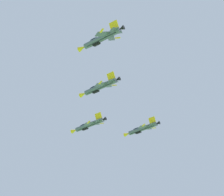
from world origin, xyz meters
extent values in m
cylinder|color=#4C5666|center=(-27.88, 118.14, 84.75)|extent=(11.69, 6.33, 1.70)
cube|color=#232833|center=(-27.80, 118.34, 84.34)|extent=(9.83, 5.35, 1.02)
cone|color=yellow|center=(-34.44, 120.98, 84.75)|extent=(2.82, 2.39, 1.56)
cone|color=black|center=(-21.69, 115.46, 84.75)|extent=(2.01, 1.88, 1.36)
ellipsoid|color=#192333|center=(-30.42, 118.92, 85.32)|extent=(3.53, 2.63, 1.48)
cube|color=black|center=(-29.72, 119.34, 84.04)|extent=(2.56, 2.13, 1.25)
cube|color=#4C5666|center=(-27.21, 115.37, 83.47)|extent=(4.17, 3.86, 2.12)
cube|color=yellow|center=(-26.93, 113.22, 82.49)|extent=(1.47, 1.63, 0.47)
cube|color=#4C5666|center=(-25.37, 119.62, 85.89)|extent=(2.20, 3.95, 2.12)
cube|color=yellow|center=(-23.61, 120.88, 86.86)|extent=(1.64, 0.73, 0.47)
cube|color=#4C5666|center=(-23.74, 114.87, 84.04)|extent=(2.63, 2.63, 1.16)
cube|color=#4C5666|center=(-22.67, 117.35, 85.46)|extent=(1.75, 2.07, 1.16)
cube|color=yellow|center=(-23.81, 115.46, 86.35)|extent=(2.94, 2.30, 2.40)
cylinder|color=#4C5666|center=(-19.10, 96.09, 84.04)|extent=(11.69, 6.33, 1.70)
cube|color=#232833|center=(-19.01, 96.30, 83.63)|extent=(9.83, 5.34, 1.07)
cone|color=yellow|center=(-25.66, 98.93, 84.04)|extent=(2.82, 2.39, 1.56)
cone|color=black|center=(-12.91, 93.40, 84.04)|extent=(2.01, 1.88, 1.36)
ellipsoid|color=#192333|center=(-21.65, 96.85, 84.59)|extent=(3.53, 2.65, 1.50)
cube|color=black|center=(-20.92, 97.31, 83.34)|extent=(2.56, 2.13, 1.28)
cube|color=#4C5666|center=(-18.41, 93.36, 82.67)|extent=(4.11, 3.82, 2.26)
cube|color=yellow|center=(-18.11, 91.25, 81.62)|extent=(1.47, 1.63, 0.49)
cube|color=#4C5666|center=(-16.61, 97.52, 85.26)|extent=(2.19, 3.88, 2.26)
cube|color=yellow|center=(-14.86, 98.75, 86.31)|extent=(1.64, 0.73, 0.49)
cube|color=#4C5666|center=(-14.95, 92.84, 83.28)|extent=(2.61, 2.61, 1.23)
cube|color=#4C5666|center=(-13.90, 95.27, 84.80)|extent=(1.75, 2.03, 1.23)
cube|color=yellow|center=(-15.05, 93.35, 85.61)|extent=(2.97, 2.38, 2.36)
cylinder|color=#4C5666|center=(-8.52, 127.14, 86.75)|extent=(11.69, 6.33, 1.70)
cube|color=#232833|center=(-8.45, 127.30, 86.32)|extent=(9.84, 5.37, 0.92)
cone|color=yellow|center=(-15.08, 129.98, 86.75)|extent=(2.82, 2.39, 1.56)
cone|color=black|center=(-2.33, 124.46, 86.75)|extent=(2.01, 1.88, 1.36)
ellipsoid|color=#192333|center=(-11.04, 127.97, 87.34)|extent=(3.51, 2.59, 1.44)
cube|color=black|center=(-10.38, 128.28, 86.01)|extent=(2.55, 2.10, 1.20)
cube|color=#4C5666|center=(-7.89, 124.27, 85.68)|extent=(4.28, 3.95, 1.79)
cube|color=yellow|center=(-7.64, 122.05, 84.87)|extent=(1.47, 1.63, 0.44)
cube|color=#4C5666|center=(-5.98, 128.70, 87.67)|extent=(2.21, 4.10, 1.79)
cube|color=yellow|center=(-4.18, 130.04, 88.48)|extent=(1.64, 0.73, 0.44)
cube|color=#4C5666|center=(-4.40, 123.82, 86.17)|extent=(2.68, 2.68, 0.99)
cube|color=#4C5666|center=(-3.28, 126.41, 87.34)|extent=(1.75, 2.14, 0.99)
cube|color=yellow|center=(-4.39, 124.60, 88.43)|extent=(2.85, 2.12, 2.48)
cylinder|color=#4C5666|center=(-14.70, 76.08, 85.25)|extent=(11.69, 6.33, 1.70)
cube|color=#232833|center=(-14.61, 76.29, 84.84)|extent=(9.83, 5.35, 1.05)
cone|color=yellow|center=(-21.26, 78.92, 85.25)|extent=(2.82, 2.39, 1.56)
cone|color=black|center=(-8.51, 73.40, 85.25)|extent=(2.01, 1.88, 1.36)
ellipsoid|color=#192333|center=(-17.25, 76.85, 85.81)|extent=(3.53, 2.64, 1.50)
cube|color=black|center=(-16.53, 77.30, 84.54)|extent=(2.56, 2.13, 1.27)
cube|color=#4C5666|center=(-14.02, 73.34, 83.91)|extent=(4.13, 3.84, 2.21)
cube|color=yellow|center=(-13.72, 71.21, 82.90)|extent=(1.47, 1.63, 0.48)
cube|color=#4C5666|center=(-12.20, 77.53, 86.44)|extent=(2.19, 3.91, 2.21)
cube|color=yellow|center=(-10.45, 78.77, 87.46)|extent=(1.64, 0.73, 0.48)
cube|color=#4C5666|center=(-10.55, 72.83, 84.51)|extent=(2.62, 2.62, 1.21)
cube|color=#4C5666|center=(-9.49, 75.28, 85.99)|extent=(1.75, 2.04, 1.21)
cube|color=yellow|center=(-10.65, 73.37, 86.83)|extent=(2.96, 2.35, 2.37)
camera|label=1|loc=(1.60, 0.74, 1.91)|focal=62.00mm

